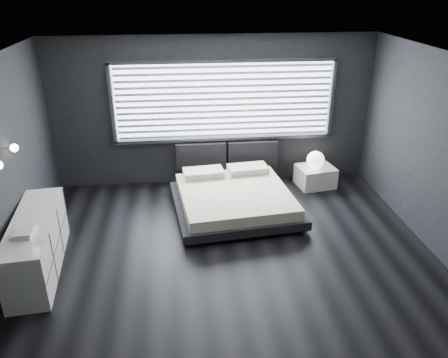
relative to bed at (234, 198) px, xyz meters
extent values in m
plane|color=black|center=(-0.24, -1.45, -0.24)|extent=(6.00, 6.00, 0.00)
plane|color=silver|center=(-0.24, -1.45, 2.56)|extent=(6.00, 6.00, 0.00)
cube|color=black|center=(-0.24, 1.30, 1.16)|extent=(6.00, 0.04, 2.80)
cube|color=black|center=(-0.24, -4.20, 1.16)|extent=(6.00, 0.04, 2.80)
cube|color=white|center=(-0.04, 1.28, 1.37)|extent=(4.00, 0.02, 1.38)
cube|color=#47474C|center=(-2.08, 1.25, 1.37)|extent=(0.06, 0.08, 1.48)
cube|color=#47474C|center=(2.00, 1.25, 1.37)|extent=(0.06, 0.08, 1.48)
cube|color=#47474C|center=(-0.04, 1.25, 2.10)|extent=(4.14, 0.08, 0.06)
cube|color=#47474C|center=(-0.04, 1.25, 0.64)|extent=(4.14, 0.08, 0.06)
cube|color=silver|center=(-0.04, 1.22, 1.37)|extent=(3.94, 0.03, 1.32)
cube|color=black|center=(-0.50, 1.19, 0.33)|extent=(0.96, 0.16, 0.52)
cube|color=black|center=(0.50, 1.19, 0.33)|extent=(0.96, 0.16, 0.52)
cylinder|color=silver|center=(-3.19, -0.80, 1.36)|extent=(0.10, 0.02, 0.02)
sphere|color=#FFE5B7|center=(-3.12, -0.80, 1.36)|extent=(0.11, 0.11, 0.11)
cube|color=black|center=(-0.78, -0.91, -0.21)|extent=(0.12, 0.12, 0.07)
cube|color=black|center=(0.96, -0.72, -0.21)|extent=(0.12, 0.12, 0.07)
cube|color=black|center=(-0.95, 0.65, -0.21)|extent=(0.12, 0.12, 0.07)
cube|color=black|center=(0.79, 0.84, -0.21)|extent=(0.12, 0.12, 0.07)
cube|color=black|center=(0.00, -0.04, -0.10)|extent=(2.23, 2.14, 0.15)
cube|color=beige|center=(0.00, -0.04, 0.07)|extent=(1.99, 1.99, 0.18)
cube|color=beige|center=(-0.49, 0.63, 0.22)|extent=(0.76, 0.46, 0.12)
cube|color=beige|center=(0.34, 0.72, 0.22)|extent=(0.76, 0.46, 0.12)
cube|color=white|center=(1.69, 0.84, -0.05)|extent=(0.76, 0.66, 0.39)
sphere|color=white|center=(1.65, 0.80, 0.31)|extent=(0.33, 0.33, 0.33)
cube|color=white|center=(-2.89, -1.33, 0.14)|extent=(0.71, 1.96, 0.77)
cube|color=#47474C|center=(-2.62, -1.30, 0.14)|extent=(0.18, 1.89, 0.75)
cube|color=silver|center=(-2.88, -1.67, 0.54)|extent=(0.26, 0.34, 0.04)
cube|color=silver|center=(-2.87, -1.69, 0.58)|extent=(0.22, 0.29, 0.03)
camera|label=1|loc=(-0.87, -6.59, 3.48)|focal=35.00mm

